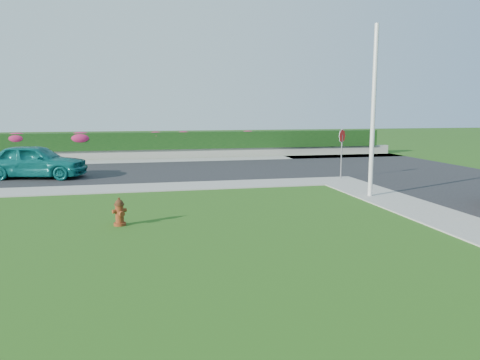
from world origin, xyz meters
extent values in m
plane|color=black|center=(0.00, 0.00, 0.00)|extent=(120.00, 120.00, 0.00)
cube|color=black|center=(-5.00, 14.00, 0.02)|extent=(26.00, 8.00, 0.04)
cube|color=gray|center=(-6.00, 9.00, 0.02)|extent=(24.00, 2.00, 0.04)
cube|color=gray|center=(7.00, 9.00, 0.02)|extent=(2.00, 2.00, 0.04)
cube|color=gray|center=(-1.00, 19.00, 0.02)|extent=(34.00, 2.00, 0.04)
cube|color=gray|center=(-1.00, 20.50, 0.30)|extent=(34.00, 0.40, 0.60)
cube|color=black|center=(-1.00, 20.60, 1.15)|extent=(32.00, 0.90, 1.10)
cylinder|color=#57220D|center=(-2.26, 2.84, 0.04)|extent=(0.33, 0.33, 0.08)
cylinder|color=#57220D|center=(-2.26, 2.84, 0.33)|extent=(0.23, 0.23, 0.51)
cylinder|color=black|center=(-2.26, 2.84, 0.59)|extent=(0.28, 0.28, 0.05)
sphere|color=black|center=(-2.26, 2.84, 0.62)|extent=(0.23, 0.23, 0.23)
cylinder|color=black|center=(-2.26, 2.84, 0.75)|extent=(0.07, 0.07, 0.07)
cylinder|color=#57220D|center=(-2.39, 2.78, 0.41)|extent=(0.13, 0.14, 0.11)
cylinder|color=#57220D|center=(-2.12, 2.91, 0.41)|extent=(0.13, 0.14, 0.11)
cylinder|color=#57220D|center=(-2.20, 2.71, 0.35)|extent=(0.18, 0.17, 0.15)
imported|color=#0D6966|center=(-6.30, 12.69, 0.82)|extent=(4.86, 2.83, 1.56)
cylinder|color=silver|center=(6.57, 5.23, 3.07)|extent=(0.16, 0.16, 6.14)
cylinder|color=slate|center=(7.38, 9.50, 1.01)|extent=(0.06, 0.06, 2.03)
cylinder|color=red|center=(7.38, 9.50, 1.98)|extent=(0.47, 0.40, 0.59)
cylinder|color=white|center=(7.38, 9.50, 1.98)|extent=(0.49, 0.41, 0.63)
ellipsoid|color=#BE205E|center=(-8.78, 20.50, 1.43)|extent=(1.37, 0.88, 0.69)
ellipsoid|color=#BE205E|center=(-5.09, 20.50, 1.40)|extent=(1.52, 0.98, 0.76)
ellipsoid|color=#BE205E|center=(-0.48, 20.50, 1.48)|extent=(1.10, 0.71, 0.55)
ellipsoid|color=#BE205E|center=(1.32, 20.50, 1.48)|extent=(1.09, 0.70, 0.55)
ellipsoid|color=#BE205E|center=(5.65, 20.50, 1.48)|extent=(1.09, 0.70, 0.55)
camera|label=1|loc=(-1.76, -10.18, 3.19)|focal=35.00mm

